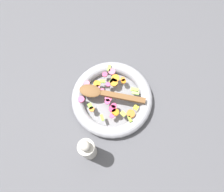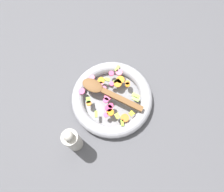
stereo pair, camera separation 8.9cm
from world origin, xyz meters
The scene contains 5 objects.
ground_plane centered at (0.00, 0.00, 0.00)m, with size 4.00×4.00×0.00m, color #4C4C51.
skillet centered at (0.00, 0.00, 0.02)m, with size 0.34×0.34×0.05m.
chopped_vegetables centered at (0.01, 0.00, 0.05)m, with size 0.26×0.23×0.01m.
wooden_spoon centered at (0.02, 0.02, 0.06)m, with size 0.22×0.21×0.01m.
pepper_mill centered at (-0.13, 0.20, 0.08)m, with size 0.06×0.06×0.18m.
Camera 2 is at (-0.30, 0.11, 0.89)m, focal length 35.00 mm.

